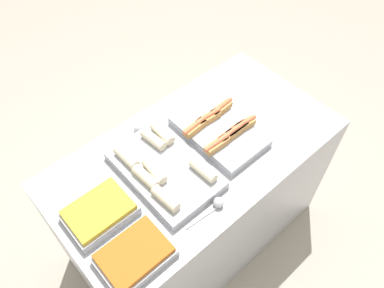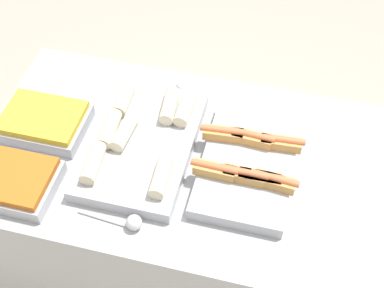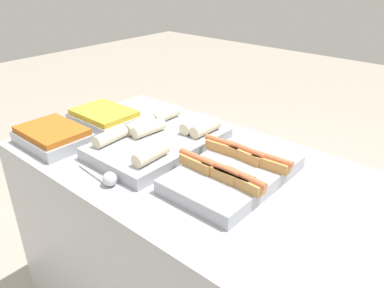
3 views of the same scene
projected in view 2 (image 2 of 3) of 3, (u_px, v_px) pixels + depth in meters
The scene contains 8 objects.
ground_plane at pixel (198, 280), 2.56m from camera, with size 12.00×12.00×0.00m, color #ADA393.
counter at pixel (199, 230), 2.20m from camera, with size 1.55×0.83×0.94m.
tray_hotdogs at pixel (248, 164), 1.78m from camera, with size 0.36×0.48×0.10m.
tray_wraps at pixel (141, 141), 1.84m from camera, with size 0.35×0.54×0.10m.
tray_side_front at pixel (10, 181), 1.74m from camera, with size 0.30×0.22×0.07m.
tray_side_back at pixel (44, 122), 1.90m from camera, with size 0.30×0.22×0.07m.
serving_spoon_near at pixel (130, 222), 1.65m from camera, with size 0.22×0.05×0.05m.
serving_spoon_far at pixel (180, 87), 2.03m from camera, with size 0.21×0.05×0.05m.
Camera 2 is at (0.24, -1.10, 2.39)m, focal length 50.00 mm.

